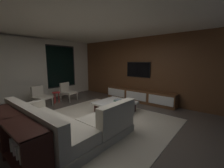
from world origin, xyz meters
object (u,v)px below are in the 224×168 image
accent_chair_by_curtain (40,95)px  side_stool (56,94)px  mounted_tv (138,70)px  accent_chair_near_window (67,91)px  book_stack_on_coffee_table (118,100)px  sectional_couch (64,126)px  coffee_table (115,107)px  media_console (139,96)px  console_table_behind_couch (13,135)px

accent_chair_by_curtain → side_stool: accent_chair_by_curtain is taller
accent_chair_by_curtain → mounted_tv: mounted_tv is taller
accent_chair_near_window → book_stack_on_coffee_table: bearing=-82.8°
sectional_couch → coffee_table: size_ratio=2.16×
accent_chair_by_curtain → book_stack_on_coffee_table: bearing=-59.9°
sectional_couch → mounted_tv: size_ratio=2.25×
sectional_couch → side_stool: size_ratio=5.43×
accent_chair_near_window → media_console: bearing=-54.1°
media_console → accent_chair_by_curtain: bearing=139.5°
book_stack_on_coffee_table → side_stool: 2.66m
coffee_table → mounted_tv: size_ratio=1.04×
coffee_table → media_console: bearing=0.9°
accent_chair_near_window → accent_chair_by_curtain: (-1.16, 0.01, 0.00)m
accent_chair_by_curtain → coffee_table: bearing=-62.9°
sectional_couch → accent_chair_by_curtain: (0.69, 2.72, 0.14)m
sectional_couch → media_console: 3.68m
mounted_tv → accent_chair_near_window: bearing=130.8°
coffee_table → accent_chair_near_window: 2.57m
media_console → side_stool: bearing=133.4°
mounted_tv → book_stack_on_coffee_table: bearing=-173.0°
media_console → book_stack_on_coffee_table: bearing=-179.6°
coffee_table → accent_chair_near_window: accent_chair_near_window is taller
side_stool → media_console: bearing=-46.6°
coffee_table → media_console: 1.67m
book_stack_on_coffee_table → side_stool: (-0.86, 2.52, -0.01)m
console_table_behind_couch → mounted_tv: bearing=3.0°
book_stack_on_coffee_table → media_console: media_console is taller
console_table_behind_couch → media_console: bearing=0.6°
coffee_table → accent_chair_by_curtain: bearing=117.1°
sectional_couch → accent_chair_by_curtain: 2.82m
accent_chair_near_window → side_stool: 0.55m
accent_chair_near_window → media_console: size_ratio=0.25×
media_console → mounted_tv: (0.18, 0.20, 1.10)m
side_stool → console_table_behind_couch: 3.39m
coffee_table → accent_chair_near_window: bearing=93.6°
sectional_couch → side_stool: sectional_couch is taller
accent_chair_by_curtain → media_console: size_ratio=0.25×
side_stool → coffee_table: bearing=-74.5°
accent_chair_by_curtain → side_stool: (0.61, -0.04, -0.06)m
coffee_table → console_table_behind_couch: (-2.92, -0.02, 0.23)m
coffee_table → book_stack_on_coffee_table: book_stack_on_coffee_table is taller
coffee_table → book_stack_on_coffee_table: (0.16, 0.02, 0.20)m
accent_chair_by_curtain → accent_chair_near_window: bearing=-0.7°
mounted_tv → console_table_behind_couch: size_ratio=0.53×
side_stool → console_table_behind_couch: size_ratio=0.22×
book_stack_on_coffee_table → accent_chair_near_window: bearing=97.2°
sectional_couch → accent_chair_by_curtain: bearing=75.7°
coffee_table → console_table_behind_couch: size_ratio=0.55×
accent_chair_near_window → accent_chair_by_curtain: same height
media_console → mounted_tv: size_ratio=2.79×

